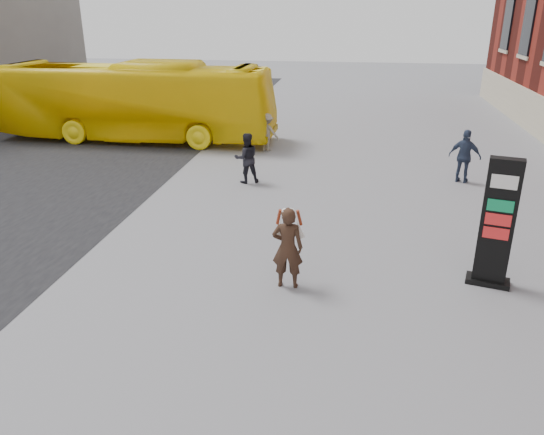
# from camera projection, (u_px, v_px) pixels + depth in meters

# --- Properties ---
(ground) EXTENTS (100.00, 100.00, 0.00)m
(ground) POSITION_uv_depth(u_px,v_px,m) (287.00, 290.00, 11.10)
(ground) COLOR #9E9EA3
(info_pylon) EXTENTS (0.97, 0.65, 2.77)m
(info_pylon) POSITION_uv_depth(u_px,v_px,m) (497.00, 224.00, 10.89)
(info_pylon) COLOR black
(info_pylon) RESTS_ON ground
(woman) EXTENTS (0.68, 0.62, 1.78)m
(woman) POSITION_uv_depth(u_px,v_px,m) (288.00, 247.00, 10.97)
(woman) COLOR black
(woman) RESTS_ON ground
(bus) EXTENTS (12.22, 3.04, 3.39)m
(bus) POSITION_uv_depth(u_px,v_px,m) (135.00, 101.00, 23.12)
(bus) COLOR yellow
(bus) RESTS_ON road
(pedestrian_a) EXTENTS (1.00, 0.91, 1.68)m
(pedestrian_a) POSITION_uv_depth(u_px,v_px,m) (246.00, 158.00, 17.65)
(pedestrian_a) COLOR black
(pedestrian_a) RESTS_ON ground
(pedestrian_b) EXTENTS (1.10, 0.78, 1.54)m
(pedestrian_b) POSITION_uv_depth(u_px,v_px,m) (267.00, 132.00, 21.61)
(pedestrian_b) COLOR gray
(pedestrian_b) RESTS_ON ground
(pedestrian_c) EXTENTS (1.14, 0.80, 1.79)m
(pedestrian_c) POSITION_uv_depth(u_px,v_px,m) (465.00, 156.00, 17.65)
(pedestrian_c) COLOR #2E3A54
(pedestrian_c) RESTS_ON ground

